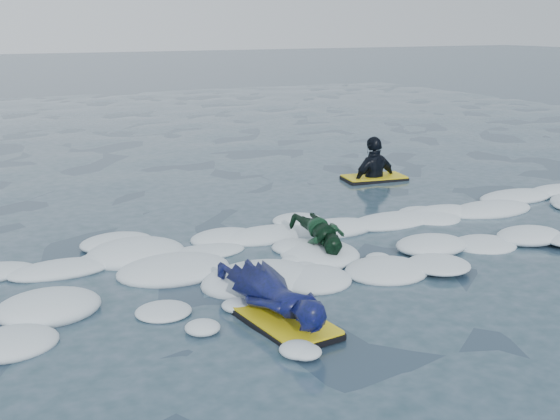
{
  "coord_description": "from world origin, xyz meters",
  "views": [
    {
      "loc": [
        -3.66,
        -6.11,
        2.66
      ],
      "look_at": [
        0.18,
        1.6,
        0.35
      ],
      "focal_mm": 45.0,
      "sensor_mm": 36.0,
      "label": 1
    }
  ],
  "objects": [
    {
      "name": "waiting_rider_unit",
      "position": [
        3.11,
        3.8,
        -0.03
      ],
      "size": [
        1.17,
        0.76,
        1.62
      ],
      "rotation": [
        0.0,
        0.0,
        -0.16
      ],
      "color": "black",
      "rests_on": "ground"
    },
    {
      "name": "ground",
      "position": [
        0.0,
        0.0,
        0.0
      ],
      "size": [
        120.0,
        120.0,
        0.0
      ],
      "primitive_type": "plane",
      "color": "#19303D",
      "rests_on": "ground"
    },
    {
      "name": "foam_band",
      "position": [
        0.0,
        1.03,
        0.0
      ],
      "size": [
        12.0,
        3.1,
        0.3
      ],
      "primitive_type": null,
      "color": "silver",
      "rests_on": "ground"
    },
    {
      "name": "prone_child_unit",
      "position": [
        0.34,
        0.78,
        0.21
      ],
      "size": [
        0.72,
        1.19,
        0.42
      ],
      "rotation": [
        0.0,
        0.0,
        1.1
      ],
      "color": "black",
      "rests_on": "ground"
    },
    {
      "name": "prone_woman_unit",
      "position": [
        -1.01,
        -0.68,
        0.22
      ],
      "size": [
        0.7,
        1.64,
        0.42
      ],
      "rotation": [
        0.0,
        0.0,
        1.67
      ],
      "color": "black",
      "rests_on": "ground"
    }
  ]
}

